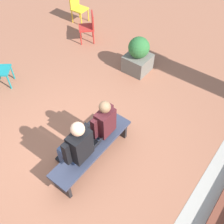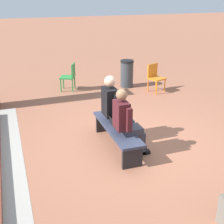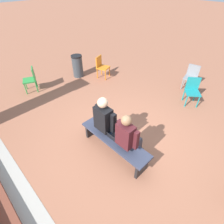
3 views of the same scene
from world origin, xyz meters
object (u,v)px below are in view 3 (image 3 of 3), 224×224
object	(u,v)px
plastic_chair_mid_courtyard	(192,90)
plastic_chair_near_bench_left	(31,78)
laptop	(114,137)
plastic_chair_near_bench_right	(101,66)
person_student	(129,137)
plastic_chair_far_right	(191,76)
bench	(114,141)
person_adult	(107,121)
litter_bin	(78,66)

from	to	relation	value
plastic_chair_mid_courtyard	plastic_chair_near_bench_left	xyz separation A→B (m)	(4.25, 3.26, 0.00)
laptop	plastic_chair_near_bench_right	xyz separation A→B (m)	(3.03, -2.35, -0.02)
person_student	plastic_chair_far_right	bearing A→B (deg)	-82.51
bench	plastic_chair_far_right	xyz separation A→B (m)	(0.18, -4.04, 0.13)
person_adult	plastic_chair_near_bench_right	bearing A→B (deg)	-39.50
person_student	plastic_chair_near_bench_right	size ratio (longest dim) A/B	1.57
bench	plastic_chair_near_bench_left	xyz separation A→B (m)	(3.97, 0.09, 0.13)
person_student	laptop	distance (m)	0.42
plastic_chair_far_right	litter_bin	bearing A→B (deg)	33.13
litter_bin	laptop	bearing A→B (deg)	155.44
person_adult	plastic_chair_near_bench_left	world-z (taller)	person_adult
bench	plastic_chair_near_bench_right	xyz separation A→B (m)	(3.05, -2.33, 0.13)
bench	person_adult	xyz separation A→B (m)	(0.30, -0.07, 0.39)
person_student	litter_bin	world-z (taller)	person_student
person_adult	litter_bin	distance (m)	3.84
plastic_chair_far_right	plastic_chair_near_bench_left	bearing A→B (deg)	47.53
person_adult	litter_bin	world-z (taller)	person_adult
plastic_chair_far_right	person_student	bearing A→B (deg)	97.49
bench	laptop	bearing A→B (deg)	46.08
person_adult	plastic_chair_mid_courtyard	size ratio (longest dim) A/B	1.67
bench	person_student	size ratio (longest dim) A/B	1.36
person_student	person_adult	size ratio (longest dim) A/B	0.94
person_student	bench	bearing A→B (deg)	10.96
bench	plastic_chair_far_right	world-z (taller)	plastic_chair_far_right
plastic_chair_near_bench_left	plastic_chair_near_bench_right	bearing A→B (deg)	-110.79
plastic_chair_far_right	plastic_chair_mid_courtyard	size ratio (longest dim) A/B	1.00
litter_bin	person_student	bearing A→B (deg)	158.26
person_student	person_adult	xyz separation A→B (m)	(0.64, -0.00, 0.03)
person_student	plastic_chair_far_right	distance (m)	4.02
plastic_chair_near_bench_right	litter_bin	size ratio (longest dim) A/B	0.98
plastic_chair_near_bench_right	litter_bin	xyz separation A→B (m)	(0.72, 0.63, -0.05)
laptop	plastic_chair_far_right	world-z (taller)	plastic_chair_far_right
plastic_chair_near_bench_right	person_adult	bearing A→B (deg)	140.50
litter_bin	plastic_chair_near_bench_left	bearing A→B (deg)	83.62
laptop	litter_bin	bearing A→B (deg)	-24.56
person_adult	laptop	bearing A→B (deg)	164.04
person_student	plastic_chair_near_bench_right	world-z (taller)	person_student
bench	plastic_chair_near_bench_left	bearing A→B (deg)	1.32
person_student	plastic_chair_mid_courtyard	distance (m)	3.11
plastic_chair_mid_courtyard	plastic_chair_near_bench_right	xyz separation A→B (m)	(3.33, 0.83, 0.00)
plastic_chair_far_right	plastic_chair_near_bench_left	world-z (taller)	same
bench	person_adult	size ratio (longest dim) A/B	1.29
person_student	litter_bin	size ratio (longest dim) A/B	1.54
person_adult	plastic_chair_far_right	world-z (taller)	person_adult
laptop	plastic_chair_near_bench_right	bearing A→B (deg)	-37.70
person_adult	plastic_chair_near_bench_right	distance (m)	3.57
plastic_chair_mid_courtyard	plastic_chair_far_right	bearing A→B (deg)	-62.22
person_student	plastic_chair_near_bench_right	distance (m)	4.08
person_student	plastic_chair_far_right	world-z (taller)	person_student
plastic_chair_mid_courtyard	plastic_chair_near_bench_left	bearing A→B (deg)	37.50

